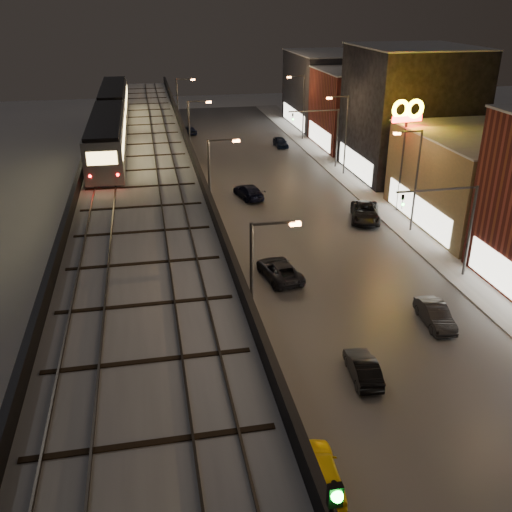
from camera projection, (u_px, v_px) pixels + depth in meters
road_surface at (295, 222)px, 52.39m from camera, size 17.00×120.00×0.06m
sidewalk_right at (397, 215)px, 54.13m from camera, size 4.00×120.00×0.14m
under_viaduct_pavement at (146, 233)px, 50.03m from camera, size 11.00×120.00×0.06m
elevated_viaduct at (141, 182)px, 44.89m from camera, size 9.00×100.00×6.30m
viaduct_trackbed at (140, 173)px, 44.68m from camera, size 8.40×100.00×0.32m
viaduct_parapet_streetside at (195, 164)px, 45.28m from camera, size 0.30×100.00×1.10m
viaduct_parapet_far at (82, 170)px, 43.75m from camera, size 0.30×100.00×1.10m
building_c at (483, 179)px, 50.92m from camera, size 12.20×15.20×8.16m
building_d at (410, 113)px, 63.95m from camera, size 12.20×13.20×14.16m
building_e at (363, 109)px, 77.27m from camera, size 12.20×12.20×10.16m
building_f at (331, 90)px, 89.56m from camera, size 12.20×16.20×11.16m
streetlight_left_1 at (257, 291)px, 29.21m from camera, size 2.57×0.28×9.00m
streetlight_left_2 at (213, 186)px, 45.27m from camera, size 2.57×0.28×9.00m
streetlight_right_2 at (414, 174)px, 48.27m from camera, size 2.56×0.28×9.00m
streetlight_left_3 at (192, 136)px, 61.33m from camera, size 2.57×0.28×9.00m
streetlight_right_3 at (344, 130)px, 64.34m from camera, size 2.56×0.28×9.00m
streetlight_left_4 at (180, 107)px, 77.39m from camera, size 2.57×0.28×9.00m
streetlight_right_4 at (302, 103)px, 80.40m from camera, size 2.56×0.28×9.00m
traffic_light_rig_a at (457, 221)px, 40.39m from camera, size 6.10×0.34×7.00m
traffic_light_rig_b at (328, 131)px, 67.16m from camera, size 6.10×0.34×7.00m
subway_train at (111, 117)px, 55.32m from camera, size 2.84×34.58×3.39m
car_taxi at (320, 472)px, 24.09m from camera, size 1.92×4.09×1.36m
car_near_white at (363, 369)px, 30.84m from camera, size 1.67×3.92×1.26m
car_mid_silver at (279, 271)px, 41.72m from camera, size 3.01×5.25×1.38m
car_mid_dark at (249, 192)px, 58.38m from camera, size 2.91×5.11×1.40m
car_far_white at (188, 130)px, 85.31m from camera, size 2.66×4.10×1.30m
car_onc_silver at (435, 316)px, 35.89m from camera, size 1.75×4.16×1.33m
car_onc_dark at (365, 213)px, 52.55m from camera, size 4.12×6.01×1.53m
car_onc_red at (281, 143)px, 78.23m from camera, size 1.64×3.88×1.31m
sign_mcdonalds at (407, 121)px, 51.59m from camera, size 3.16×0.61×10.61m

